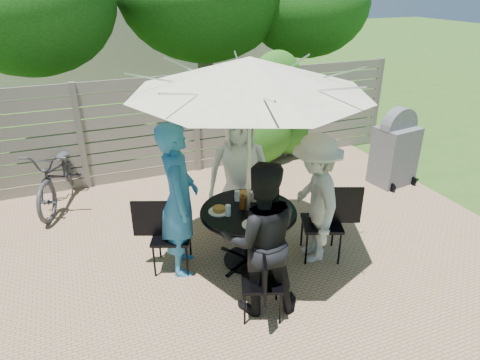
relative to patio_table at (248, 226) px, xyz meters
name	(u,v)px	position (x,y,z in m)	size (l,w,h in m)	color
backyard_envelope	(129,4)	(0.34, 10.33, 2.07)	(60.00, 60.00, 5.00)	#2E551A
patio_table	(248,226)	(0.00, 0.00, 0.00)	(1.42, 1.42, 0.77)	black
umbrella	(250,75)	(0.00, 0.00, 1.87)	(3.25, 3.25, 2.59)	silver
chair_back	(238,209)	(0.24, 0.93, -0.28)	(0.49, 0.64, 0.83)	black
person_back	(239,172)	(0.20, 0.80, 0.37)	(0.88, 0.57, 1.81)	white
chair_left	(171,249)	(-0.94, 0.24, -0.25)	(0.73, 0.59, 0.95)	black
person_left	(179,200)	(-0.80, 0.20, 0.43)	(0.70, 0.46, 1.93)	#2A77BA
chair_front	(262,294)	(-0.24, -0.94, -0.27)	(0.55, 0.68, 0.89)	black
person_front	(261,240)	(-0.20, -0.80, 0.34)	(0.85, 0.66, 1.75)	black
chair_right	(322,236)	(0.94, -0.24, -0.23)	(0.77, 0.63, 1.01)	black
person_right	(315,200)	(0.80, -0.20, 0.31)	(1.09, 0.63, 1.69)	silver
plate_back	(244,195)	(0.09, 0.35, 0.26)	(0.26, 0.26, 0.06)	white
plate_left	(219,210)	(-0.35, 0.09, 0.26)	(0.26, 0.26, 0.06)	white
plate_front	(253,223)	(-0.09, -0.35, 0.26)	(0.26, 0.26, 0.06)	white
plate_right	(277,206)	(0.35, -0.09, 0.26)	(0.26, 0.26, 0.06)	white
plate_extra	(268,220)	(0.10, -0.33, 0.26)	(0.24, 0.24, 0.06)	white
glass_back	(237,196)	(-0.04, 0.28, 0.30)	(0.07, 0.07, 0.14)	silver
glass_left	(228,210)	(-0.28, -0.04, 0.30)	(0.07, 0.07, 0.14)	silver
glass_right	(268,199)	(0.28, 0.04, 0.30)	(0.07, 0.07, 0.14)	silver
syrup_jug	(243,202)	(-0.05, 0.06, 0.31)	(0.09, 0.09, 0.16)	#59280C
coffee_cup	(254,197)	(0.15, 0.19, 0.29)	(0.08, 0.08, 0.12)	#C6B293
bicycle	(61,174)	(-2.14, 2.64, -0.03)	(0.67, 1.91, 1.00)	#333338
bbq_grill	(395,150)	(3.27, 1.21, 0.10)	(0.75, 0.61, 1.39)	#5E5E63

